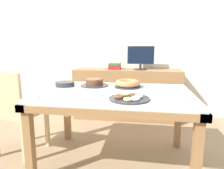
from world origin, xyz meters
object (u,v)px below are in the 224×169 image
at_px(chair, 15,110).
at_px(cake_golden_bundt, 128,84).
at_px(computer_monitor, 141,58).
at_px(pastry_platter, 129,98).
at_px(book_stack, 115,66).
at_px(tealight_right_edge, 100,95).
at_px(tealight_near_front, 80,93).
at_px(tealight_near_cakes, 182,101).
at_px(tealight_centre, 38,97).
at_px(cake_chocolate_round, 94,83).
at_px(plate_stack, 65,84).

distance_m(chair, cake_golden_bundt, 1.25).
xyz_separation_m(computer_monitor, pastry_platter, (-0.06, -1.64, -0.24)).
distance_m(book_stack, tealight_right_edge, 1.58).
xyz_separation_m(chair, tealight_near_front, (0.79, -0.15, 0.24)).
xyz_separation_m(cake_golden_bundt, tealight_near_cakes, (0.48, -0.52, -0.03)).
bearing_deg(computer_monitor, tealight_near_cakes, -77.58).
height_order(chair, tealight_near_front, chair).
relative_size(chair, tealight_centre, 23.50).
relative_size(book_stack, pastry_platter, 0.60).
xyz_separation_m(tealight_centre, tealight_right_edge, (0.50, 0.16, 0.00)).
relative_size(cake_chocolate_round, tealight_centre, 7.81).
relative_size(tealight_right_edge, tealight_near_front, 1.00).
distance_m(cake_chocolate_round, tealight_near_front, 0.42).
distance_m(pastry_platter, plate_stack, 0.88).
xyz_separation_m(chair, computer_monitor, (1.30, 1.38, 0.49)).
distance_m(computer_monitor, tealight_centre, 1.93).
height_order(tealight_centre, tealight_near_front, same).
relative_size(cake_golden_bundt, tealight_right_edge, 7.28).
distance_m(pastry_platter, tealight_centre, 0.77).
bearing_deg(tealight_near_front, tealight_near_cakes, -7.73).
bearing_deg(cake_chocolate_round, plate_stack, -166.98).
distance_m(cake_chocolate_round, pastry_platter, 0.69).
height_order(book_stack, tealight_near_front, book_stack).
xyz_separation_m(chair, tealight_centre, (0.48, -0.35, 0.24)).
bearing_deg(cake_golden_bundt, tealight_near_front, -135.11).
height_order(tealight_centre, tealight_right_edge, same).
relative_size(chair, tealight_near_front, 23.50).
height_order(computer_monitor, book_stack, computer_monitor).
distance_m(computer_monitor, book_stack, 0.44).
relative_size(cake_golden_bundt, plate_stack, 1.39).
height_order(tealight_near_cakes, tealight_centre, same).
xyz_separation_m(computer_monitor, tealight_centre, (-0.82, -1.73, -0.25)).
distance_m(book_stack, tealight_near_cakes, 1.83).
xyz_separation_m(plate_stack, tealight_near_front, (0.29, -0.35, -0.01)).
bearing_deg(tealight_near_cakes, computer_monitor, 102.42).
bearing_deg(pastry_platter, plate_stack, 148.12).
distance_m(cake_golden_bundt, tealight_near_front, 0.57).
xyz_separation_m(plate_stack, tealight_right_edge, (0.48, -0.39, -0.01)).
bearing_deg(book_stack, pastry_platter, -77.56).
xyz_separation_m(chair, book_stack, (0.88, 1.38, 0.35)).
bearing_deg(tealight_near_front, book_stack, 86.43).
bearing_deg(computer_monitor, plate_stack, -124.43).
distance_m(chair, tealight_right_edge, 1.02).
bearing_deg(cake_golden_bundt, book_stack, 105.27).
height_order(book_stack, cake_golden_bundt, book_stack).
xyz_separation_m(pastry_platter, tealight_near_front, (-0.46, 0.12, -0.00)).
distance_m(tealight_right_edge, tealight_near_front, 0.20).
bearing_deg(plate_stack, chair, -157.87).
xyz_separation_m(book_stack, tealight_near_front, (-0.10, -1.53, -0.11)).
bearing_deg(cake_chocolate_round, tealight_near_front, -93.71).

